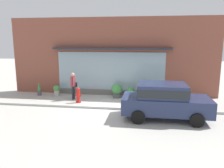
% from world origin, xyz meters
% --- Properties ---
extents(ground_plane, '(60.00, 60.00, 0.00)m').
position_xyz_m(ground_plane, '(0.00, 0.00, 0.00)').
color(ground_plane, '#B2AFA8').
extents(curb_strip, '(14.00, 0.24, 0.12)m').
position_xyz_m(curb_strip, '(0.00, -0.20, 0.06)').
color(curb_strip, '#B2B2AD').
rests_on(curb_strip, ground_plane).
extents(storefront, '(14.00, 0.81, 5.20)m').
position_xyz_m(storefront, '(-0.00, 3.18, 2.55)').
color(storefront, brown).
rests_on(storefront, ground_plane).
extents(fire_hydrant, '(0.39, 0.35, 0.93)m').
position_xyz_m(fire_hydrant, '(-1.68, 0.78, 0.45)').
color(fire_hydrant, red).
rests_on(fire_hydrant, ground_plane).
extents(pedestrian_with_handbag, '(0.29, 0.61, 1.71)m').
position_xyz_m(pedestrian_with_handbag, '(-2.20, 1.49, 0.99)').
color(pedestrian_with_handbag, '#232328').
rests_on(pedestrian_with_handbag, ground_plane).
extents(parked_car_navy, '(4.11, 2.08, 1.71)m').
position_xyz_m(parked_car_navy, '(3.19, -1.30, 0.95)').
color(parked_car_navy, navy).
rests_on(parked_car_navy, ground_plane).
extents(potted_plant_trailing_edge, '(0.53, 0.53, 0.71)m').
position_xyz_m(potted_plant_trailing_edge, '(1.35, 2.36, 0.37)').
color(potted_plant_trailing_edge, '#33473D').
rests_on(potted_plant_trailing_edge, ground_plane).
extents(potted_plant_window_center, '(0.70, 0.70, 1.01)m').
position_xyz_m(potted_plant_window_center, '(2.18, 2.29, 0.56)').
color(potted_plant_window_center, '#B7B2A3').
rests_on(potted_plant_window_center, ground_plane).
extents(potted_plant_corner_tall, '(0.28, 0.28, 0.89)m').
position_xyz_m(potted_plant_corner_tall, '(-4.85, 2.18, 0.42)').
color(potted_plant_corner_tall, '#4C4C51').
rests_on(potted_plant_corner_tall, ground_plane).
extents(potted_plant_window_right, '(0.41, 0.41, 0.64)m').
position_xyz_m(potted_plant_window_right, '(3.70, 2.41, 0.33)').
color(potted_plant_window_right, '#4C4C51').
rests_on(potted_plant_window_right, ground_plane).
extents(potted_plant_by_entrance, '(0.71, 0.71, 0.94)m').
position_xyz_m(potted_plant_by_entrance, '(0.48, 2.26, 0.51)').
color(potted_plant_by_entrance, '#4C4C51').
rests_on(potted_plant_by_entrance, ground_plane).
extents(potted_plant_window_left, '(0.33, 0.33, 0.55)m').
position_xyz_m(potted_plant_window_left, '(4.63, 2.29, 0.29)').
color(potted_plant_window_left, '#33473D').
rests_on(potted_plant_window_left, ground_plane).
extents(potted_plant_doorstep, '(0.44, 0.44, 0.72)m').
position_xyz_m(potted_plant_doorstep, '(-3.65, 2.27, 0.40)').
color(potted_plant_doorstep, '#B7B2A3').
rests_on(potted_plant_doorstep, ground_plane).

